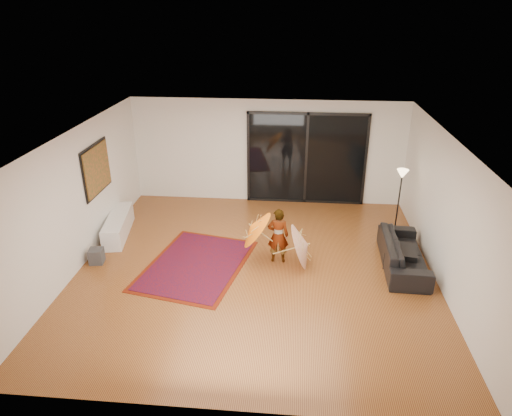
# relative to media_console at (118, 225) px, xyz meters

# --- Properties ---
(floor) EXTENTS (7.00, 7.00, 0.00)m
(floor) POSITION_rel_media_console_xyz_m (3.25, -1.19, -0.23)
(floor) COLOR #9B5F2A
(floor) RESTS_ON ground
(ceiling) EXTENTS (7.00, 7.00, 0.00)m
(ceiling) POSITION_rel_media_console_xyz_m (3.25, -1.19, 2.47)
(ceiling) COLOR white
(ceiling) RESTS_ON wall_back
(wall_back) EXTENTS (7.00, 0.00, 7.00)m
(wall_back) POSITION_rel_media_console_xyz_m (3.25, 2.31, 1.12)
(wall_back) COLOR silver
(wall_back) RESTS_ON floor
(wall_front) EXTENTS (7.00, 0.00, 7.00)m
(wall_front) POSITION_rel_media_console_xyz_m (3.25, -4.69, 1.12)
(wall_front) COLOR silver
(wall_front) RESTS_ON floor
(wall_left) EXTENTS (0.00, 7.00, 7.00)m
(wall_left) POSITION_rel_media_console_xyz_m (-0.25, -1.19, 1.12)
(wall_left) COLOR silver
(wall_left) RESTS_ON floor
(wall_right) EXTENTS (0.00, 7.00, 7.00)m
(wall_right) POSITION_rel_media_console_xyz_m (6.75, -1.19, 1.12)
(wall_right) COLOR silver
(wall_right) RESTS_ON floor
(sliding_door) EXTENTS (3.06, 0.07, 2.40)m
(sliding_door) POSITION_rel_media_console_xyz_m (4.25, 2.28, 0.97)
(sliding_door) COLOR black
(sliding_door) RESTS_ON wall_back
(painting) EXTENTS (0.04, 1.28, 1.08)m
(painting) POSITION_rel_media_console_xyz_m (-0.21, -0.19, 1.42)
(painting) COLOR black
(painting) RESTS_ON wall_left
(media_console) EXTENTS (0.68, 1.70, 0.46)m
(media_console) POSITION_rel_media_console_xyz_m (0.00, 0.00, 0.00)
(media_console) COLOR white
(media_console) RESTS_ON floor
(speaker) EXTENTS (0.31, 0.31, 0.31)m
(speaker) POSITION_rel_media_console_xyz_m (0.00, -1.25, -0.07)
(speaker) COLOR #424244
(speaker) RESTS_ON floor
(persian_rug) EXTENTS (2.33, 2.89, 0.02)m
(persian_rug) POSITION_rel_media_console_xyz_m (2.04, -1.16, -0.22)
(persian_rug) COLOR #601808
(persian_rug) RESTS_ON floor
(sofa) EXTENTS (0.87, 2.05, 0.59)m
(sofa) POSITION_rel_media_console_xyz_m (6.20, -0.81, 0.07)
(sofa) COLOR black
(sofa) RESTS_ON floor
(ottoman) EXTENTS (0.73, 0.73, 0.36)m
(ottoman) POSITION_rel_media_console_xyz_m (6.16, -0.73, -0.05)
(ottoman) COLOR black
(ottoman) RESTS_ON floor
(floor_lamp) EXTENTS (0.26, 0.26, 1.50)m
(floor_lamp) POSITION_rel_media_console_xyz_m (6.35, 0.79, 0.95)
(floor_lamp) COLOR black
(floor_lamp) RESTS_ON floor
(child) EXTENTS (0.44, 0.29, 1.17)m
(child) POSITION_rel_media_console_xyz_m (3.68, -0.84, 0.35)
(child) COLOR #999999
(child) RESTS_ON floor
(parasol_orange) EXTENTS (0.65, 0.85, 0.89)m
(parasol_orange) POSITION_rel_media_console_xyz_m (3.13, -0.89, 0.50)
(parasol_orange) COLOR orange
(parasol_orange) RESTS_ON child
(parasol_white) EXTENTS (0.52, 0.93, 0.95)m
(parasol_white) POSITION_rel_media_console_xyz_m (4.28, -0.99, 0.27)
(parasol_white) COLOR silver
(parasol_white) RESTS_ON floor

